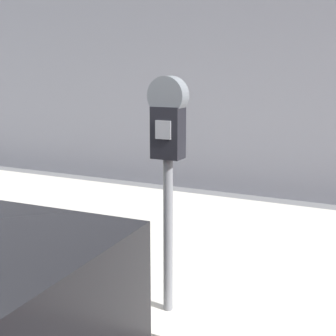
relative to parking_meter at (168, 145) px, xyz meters
The scene contains 2 objects.
sidewalk 1.61m from the parking_meter, 114.83° to the left, with size 24.00×2.80×0.11m.
parking_meter is the anchor object (origin of this frame).
Camera 1 is at (1.62, -1.19, 1.47)m, focal length 50.00 mm.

